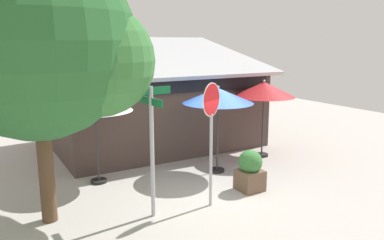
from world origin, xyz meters
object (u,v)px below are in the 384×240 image
Objects in this scene: street_sign_post at (152,137)px; sidewalk_planter at (250,170)px; shade_tree at (46,44)px; patio_umbrella_ivory_left at (95,105)px; stop_sign at (211,121)px; patio_umbrella_crimson_right at (264,90)px; patio_umbrella_royal_blue_center at (218,96)px.

street_sign_post reaches higher than sidewalk_planter.
sidewalk_planter is at bearing -8.40° from shade_tree.
patio_umbrella_ivory_left is at bearing 142.56° from sidewalk_planter.
sidewalk_planter is (4.66, -0.69, -3.21)m from shade_tree.
stop_sign is 4.43m from patio_umbrella_crimson_right.
street_sign_post is 2.69× the size of sidewalk_planter.
sidewalk_planter is at bearing -92.30° from patio_umbrella_royal_blue_center.
shade_tree reaches higher than sidewalk_planter.
patio_umbrella_ivory_left is 2.79m from shade_tree.
street_sign_post is 5.58m from patio_umbrella_crimson_right.
patio_umbrella_ivory_left is 0.95× the size of patio_umbrella_royal_blue_center.
patio_umbrella_royal_blue_center is 2.37m from sidewalk_planter.
patio_umbrella_crimson_right reaches higher than patio_umbrella_royal_blue_center.
street_sign_post is 1.43m from stop_sign.
stop_sign is at bearing -16.88° from shade_tree.
shade_tree reaches higher than stop_sign.
patio_umbrella_royal_blue_center is at bearing 87.70° from sidewalk_planter.
patio_umbrella_ivory_left is 4.41m from sidewalk_planter.
sidewalk_planter is (-2.25, -2.19, -1.72)m from patio_umbrella_crimson_right.
stop_sign is at bearing -145.69° from patio_umbrella_crimson_right.
patio_umbrella_crimson_right reaches higher than patio_umbrella_ivory_left.
patio_umbrella_ivory_left is 0.95× the size of patio_umbrella_crimson_right.
street_sign_post is 0.99× the size of stop_sign.
street_sign_post is 2.69m from patio_umbrella_ivory_left.
street_sign_post is 0.50× the size of shade_tree.
patio_umbrella_royal_blue_center is at bearing -165.53° from patio_umbrella_crimson_right.
patio_umbrella_royal_blue_center is at bearing 11.23° from shade_tree.
shade_tree is (-4.73, -0.94, 1.49)m from patio_umbrella_royal_blue_center.
stop_sign is at bearing -127.29° from patio_umbrella_royal_blue_center.
patio_umbrella_ivory_left is at bearing 165.39° from patio_umbrella_royal_blue_center.
stop_sign is at bearing -6.72° from street_sign_post.
shade_tree reaches higher than patio_umbrella_crimson_right.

